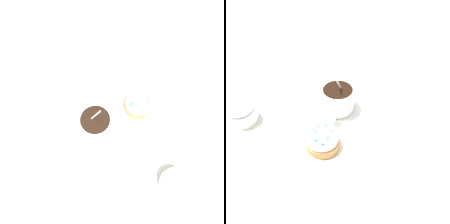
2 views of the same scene
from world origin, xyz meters
TOP-DOWN VIEW (x-y plane):
  - ground_plane at (0.00, 0.00)m, footprint 3.00×3.00m
  - paper_napkin at (0.00, 0.00)m, footprint 0.28×0.28m
  - coffee_cup at (-0.06, 0.00)m, footprint 0.11×0.08m
  - frosted_pastry at (0.06, 0.01)m, footprint 0.08×0.08m
  - sugar_bowl at (0.06, -0.20)m, footprint 0.07×0.07m

SIDE VIEW (x-z plane):
  - ground_plane at x=0.00m, z-range 0.00..0.00m
  - paper_napkin at x=0.00m, z-range 0.00..0.00m
  - frosted_pastry at x=0.06m, z-range 0.00..0.05m
  - sugar_bowl at x=0.06m, z-range 0.00..0.05m
  - coffee_cup at x=-0.06m, z-range -0.02..0.09m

